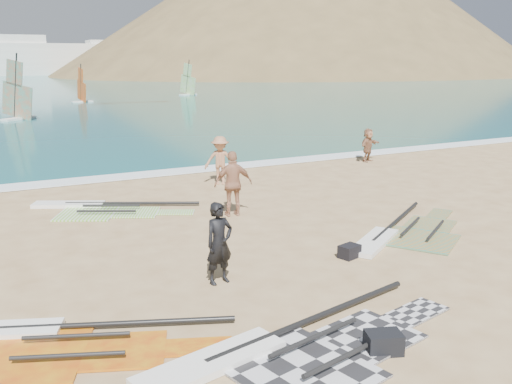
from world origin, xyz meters
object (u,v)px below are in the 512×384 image
beachgoer_right (368,145)px  rig_red (51,341)px  beachgoer_mid (220,160)px  person_wetsuit (219,243)px  rig_orange (403,234)px  gear_bag_near (349,251)px  beachgoer_back (233,184)px  rig_grey (290,351)px  gear_bag_far (384,342)px  rig_green (98,209)px

beachgoer_right → rig_red: bearing=-167.0°
beachgoer_mid → person_wetsuit: bearing=-88.2°
rig_orange → gear_bag_near: gear_bag_near is taller
gear_bag_near → beachgoer_back: 4.68m
rig_grey → beachgoer_mid: bearing=58.4°
rig_grey → beachgoer_back: size_ratio=3.11×
gear_bag_near → rig_red: bearing=-170.9°
beachgoer_mid → rig_red: bearing=-101.2°
gear_bag_far → beachgoer_mid: size_ratio=0.32×
gear_bag_near → beachgoer_right: size_ratio=0.32×
rig_orange → person_wetsuit: size_ratio=3.04×
gear_bag_near → person_wetsuit: person_wetsuit is taller
gear_bag_far → beachgoer_right: size_ratio=0.38×
person_wetsuit → gear_bag_far: bearing=-84.3°
rig_orange → rig_red: size_ratio=1.07×
beachgoer_mid → rig_orange: bearing=-52.2°
rig_red → beachgoer_mid: beachgoer_mid is taller
rig_red → beachgoer_right: (15.17, 10.93, 0.70)m
gear_bag_near → beachgoer_right: (8.36, 9.84, 0.60)m
rig_green → rig_red: bearing=-80.9°
beachgoer_right → gear_bag_far: bearing=-150.5°
rig_grey → gear_bag_near: gear_bag_near is taller
rig_grey → rig_green: 10.20m
rig_red → gear_bag_far: (4.63, -2.72, 0.12)m
rig_green → gear_bag_far: (2.06, -10.82, 0.12)m
person_wetsuit → beachgoer_right: (11.66, 9.82, -0.11)m
rig_grey → beachgoer_back: bearing=58.3°
gear_bag_near → beachgoer_back: size_ratio=0.25×
gear_bag_far → beachgoer_right: bearing=52.3°
beachgoer_back → gear_bag_near: bearing=111.0°
gear_bag_near → person_wetsuit: bearing=179.6°
rig_grey → beachgoer_right: bearing=35.2°
rig_green → person_wetsuit: (0.95, -6.99, 0.81)m
gear_bag_far → person_wetsuit: size_ratio=0.33×
rig_red → gear_bag_near: bearing=30.9°
rig_orange → person_wetsuit: (-5.56, -0.67, 0.81)m
gear_bag_near → beachgoer_mid: bearing=86.0°
rig_red → beachgoer_right: bearing=57.6°
person_wetsuit → beachgoer_right: size_ratio=1.15×
rig_orange → beachgoer_back: 5.01m
rig_red → person_wetsuit: (3.51, 1.11, 0.81)m
beachgoer_mid → gear_bag_far: bearing=-76.5°
rig_green → person_wetsuit: 7.10m
rig_green → rig_orange: bearing=-17.5°
beachgoer_mid → beachgoer_back: 4.37m
rig_grey → person_wetsuit: (0.22, 3.18, 0.81)m
gear_bag_near → beachgoer_mid: size_ratio=0.27×
rig_green → beachgoer_mid: 5.19m
rig_orange → beachgoer_right: (6.10, 9.15, 0.70)m
rig_green → beachgoer_back: beachgoer_back is taller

